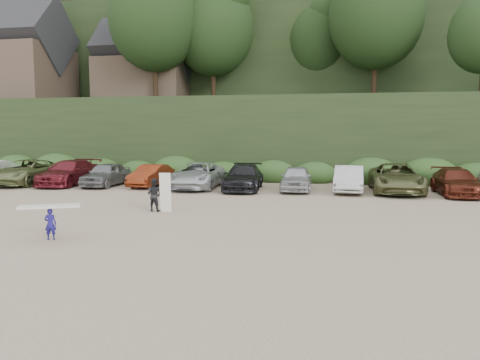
# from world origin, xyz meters

# --- Properties ---
(ground) EXTENTS (120.00, 120.00, 0.00)m
(ground) POSITION_xyz_m (0.00, 0.00, 0.00)
(ground) COLOR tan
(ground) RESTS_ON ground
(hillside_backdrop) EXTENTS (90.00, 41.50, 28.00)m
(hillside_backdrop) POSITION_xyz_m (-0.26, 35.93, 11.22)
(hillside_backdrop) COLOR black
(hillside_backdrop) RESTS_ON ground
(parked_cars) EXTENTS (39.45, 6.42, 1.64)m
(parked_cars) POSITION_xyz_m (-1.78, 9.94, 0.77)
(parked_cars) COLOR #A2A2A6
(parked_cars) RESTS_ON ground
(child_surfer) EXTENTS (1.92, 1.28, 1.13)m
(child_surfer) POSITION_xyz_m (-3.73, -4.13, 0.77)
(child_surfer) COLOR navy
(child_surfer) RESTS_ON ground
(adult_surfer) EXTENTS (1.20, 0.66, 1.71)m
(adult_surfer) POSITION_xyz_m (-2.40, 1.59, 0.74)
(adult_surfer) COLOR black
(adult_surfer) RESTS_ON ground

